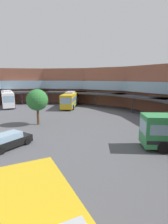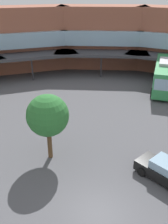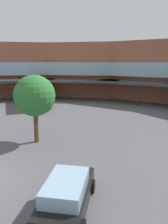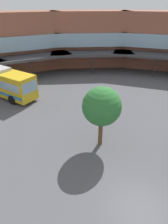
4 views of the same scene
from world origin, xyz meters
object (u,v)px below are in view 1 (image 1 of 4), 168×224
parked_car (9,141)px  plaza_tree (37,100)px  bus_1 (7,98)px  bus_0 (70,99)px

parked_car → plaza_tree: bearing=29.7°
bus_1 → parked_car: bus_1 is taller
plaza_tree → bus_1: bearing=-177.8°
bus_0 → bus_1: bus_1 is taller
bus_0 → bus_1: size_ratio=1.03×
bus_0 → parked_car: bearing=-4.6°
parked_car → bus_0: bearing=24.4°
bus_0 → parked_car: (19.36, -17.50, -1.14)m
bus_0 → parked_car: size_ratio=2.41×
bus_1 → parked_car: bearing=-2.4°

